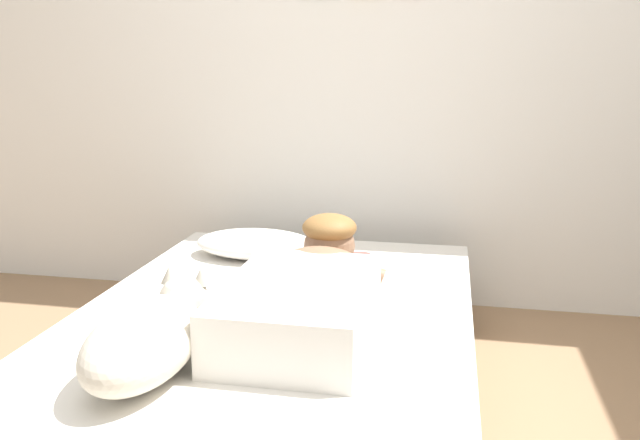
% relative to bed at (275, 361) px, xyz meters
% --- Properties ---
extents(back_wall, '(4.48, 0.12, 2.50)m').
position_rel_bed_xyz_m(back_wall, '(0.13, 1.18, 1.08)').
color(back_wall, silver).
rests_on(back_wall, ground).
extents(bed, '(1.34, 1.93, 0.35)m').
position_rel_bed_xyz_m(bed, '(0.00, 0.00, 0.00)').
color(bed, gray).
rests_on(bed, ground).
extents(pillow, '(0.52, 0.32, 0.11)m').
position_rel_bed_xyz_m(pillow, '(-0.24, 0.61, 0.23)').
color(pillow, white).
rests_on(pillow, bed).
extents(person_lying, '(0.43, 0.92, 0.27)m').
position_rel_bed_xyz_m(person_lying, '(0.13, -0.06, 0.28)').
color(person_lying, silver).
rests_on(person_lying, bed).
extents(dog, '(0.26, 0.57, 0.21)m').
position_rel_bed_xyz_m(dog, '(-0.21, -0.49, 0.28)').
color(dog, beige).
rests_on(dog, bed).
extents(coffee_cup, '(0.12, 0.09, 0.07)m').
position_rel_bed_xyz_m(coffee_cup, '(0.23, 0.46, 0.22)').
color(coffee_cup, '#D84C47').
rests_on(coffee_cup, bed).
extents(cell_phone, '(0.07, 0.14, 0.01)m').
position_rel_bed_xyz_m(cell_phone, '(-0.06, 0.14, 0.18)').
color(cell_phone, black).
rests_on(cell_phone, bed).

